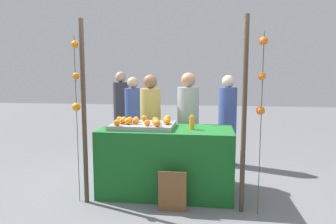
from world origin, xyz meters
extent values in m
plane|color=slate|center=(0.00, 0.00, 0.00)|extent=(24.00, 24.00, 0.00)
cube|color=#196023|center=(0.00, 0.00, 0.45)|extent=(1.75, 0.80, 0.89)
cube|color=gray|center=(-0.32, 0.00, 0.92)|extent=(0.83, 0.61, 0.06)
sphere|color=orange|center=(-0.12, -0.03, 0.99)|extent=(0.08, 0.08, 0.08)
sphere|color=orange|center=(-0.12, -0.15, 0.99)|extent=(0.08, 0.08, 0.08)
sphere|color=orange|center=(0.02, -0.06, 0.99)|extent=(0.08, 0.08, 0.08)
sphere|color=orange|center=(-0.59, 0.02, 0.99)|extent=(0.08, 0.08, 0.08)
sphere|color=orange|center=(-0.60, -0.25, 0.99)|extent=(0.08, 0.08, 0.08)
sphere|color=orange|center=(-0.02, 0.25, 0.99)|extent=(0.08, 0.08, 0.08)
sphere|color=orange|center=(-0.49, -0.12, 0.99)|extent=(0.09, 0.09, 0.09)
sphere|color=orange|center=(-0.22, -0.18, 0.99)|extent=(0.08, 0.08, 0.08)
sphere|color=orange|center=(-0.43, 0.09, 0.99)|extent=(0.08, 0.08, 0.08)
sphere|color=orange|center=(-0.58, -0.08, 0.99)|extent=(0.08, 0.08, 0.08)
sphere|color=orange|center=(-0.34, 0.21, 0.99)|extent=(0.08, 0.08, 0.08)
sphere|color=orange|center=(-0.66, 0.06, 0.99)|extent=(0.08, 0.08, 0.08)
sphere|color=orange|center=(-0.08, -0.24, 1.00)|extent=(0.09, 0.09, 0.09)
sphere|color=orange|center=(-0.50, 0.00, 0.99)|extent=(0.09, 0.09, 0.09)
sphere|color=orange|center=(-0.16, 0.06, 0.99)|extent=(0.08, 0.08, 0.08)
sphere|color=orange|center=(-0.01, 0.03, 0.99)|extent=(0.09, 0.09, 0.09)
sphere|color=orange|center=(-0.40, -0.07, 0.99)|extent=(0.09, 0.09, 0.09)
cylinder|color=orange|center=(0.34, -0.04, 0.98)|extent=(0.07, 0.07, 0.17)
cylinder|color=yellow|center=(0.34, -0.04, 1.07)|extent=(0.04, 0.04, 0.02)
cube|color=brown|center=(0.15, -0.56, 0.24)|extent=(0.33, 0.01, 0.49)
cube|color=black|center=(0.15, -0.55, 0.24)|extent=(0.31, 0.02, 0.47)
cylinder|color=tan|center=(-0.35, 0.70, 0.69)|extent=(0.32, 0.32, 1.38)
sphere|color=brown|center=(-0.35, 0.70, 1.49)|extent=(0.22, 0.22, 0.22)
cylinder|color=#99999E|center=(0.24, 0.66, 0.71)|extent=(0.33, 0.33, 1.41)
sphere|color=#A87A59|center=(0.24, 0.66, 1.52)|extent=(0.22, 0.22, 0.22)
cylinder|color=#384C8C|center=(-0.87, 1.64, 0.67)|extent=(0.31, 0.31, 1.35)
sphere|color=tan|center=(-0.87, 1.64, 1.45)|extent=(0.21, 0.21, 0.21)
cylinder|color=#384C8C|center=(0.87, 1.44, 0.69)|extent=(0.32, 0.32, 1.38)
sphere|color=beige|center=(0.87, 1.44, 1.48)|extent=(0.21, 0.21, 0.21)
cylinder|color=#333338|center=(-1.32, 2.36, 0.72)|extent=(0.33, 0.33, 1.44)
sphere|color=tan|center=(-1.32, 2.36, 1.55)|extent=(0.22, 0.22, 0.22)
cylinder|color=#473828|center=(-0.95, -0.44, 1.13)|extent=(0.06, 0.06, 2.26)
cylinder|color=#473828|center=(0.95, -0.44, 1.13)|extent=(0.06, 0.06, 2.26)
cylinder|color=#2D4C23|center=(-1.06, -0.43, 1.03)|extent=(0.01, 0.01, 2.06)
sphere|color=orange|center=(-1.05, -0.42, 1.96)|extent=(0.09, 0.09, 0.09)
sphere|color=orange|center=(-1.05, -0.42, 1.58)|extent=(0.08, 0.08, 0.08)
sphere|color=orange|center=(-1.06, -0.42, 1.20)|extent=(0.10, 0.10, 0.10)
cylinder|color=#2D4C23|center=(1.13, -0.49, 1.03)|extent=(0.01, 0.01, 2.06)
sphere|color=orange|center=(1.13, -0.50, 1.96)|extent=(0.10, 0.10, 0.10)
sphere|color=orange|center=(1.13, -0.49, 1.58)|extent=(0.09, 0.09, 0.09)
sphere|color=orange|center=(1.12, -0.49, 1.20)|extent=(0.10, 0.10, 0.10)
camera|label=1|loc=(0.57, -3.96, 1.60)|focal=32.67mm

